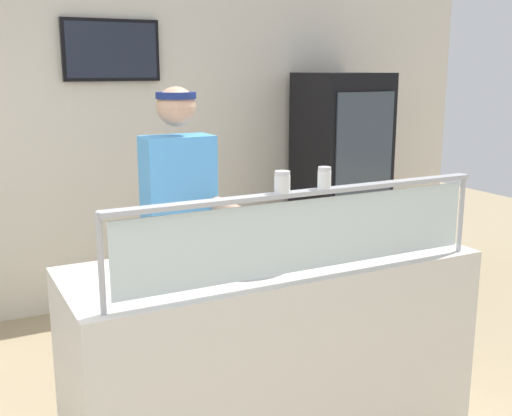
% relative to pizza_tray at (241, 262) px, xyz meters
% --- Properties ---
extents(ground_plane, '(12.00, 12.00, 0.00)m').
position_rel_pizza_tray_xyz_m(ground_plane, '(0.17, 0.64, -0.97)').
color(ground_plane, tan).
rests_on(ground_plane, ground).
extents(shop_rear_unit, '(6.40, 0.13, 2.70)m').
position_rel_pizza_tray_xyz_m(shop_rear_unit, '(0.17, 2.27, 0.39)').
color(shop_rear_unit, silver).
rests_on(shop_rear_unit, ground).
extents(serving_counter, '(2.00, 0.74, 0.95)m').
position_rel_pizza_tray_xyz_m(serving_counter, '(0.17, 0.01, -0.49)').
color(serving_counter, silver).
rests_on(serving_counter, ground).
extents(sneeze_guard, '(1.82, 0.06, 0.40)m').
position_rel_pizza_tray_xyz_m(sneeze_guard, '(0.17, -0.30, 0.24)').
color(sneeze_guard, '#B2B5BC').
rests_on(sneeze_guard, serving_counter).
extents(pizza_tray, '(0.47, 0.47, 0.04)m').
position_rel_pizza_tray_xyz_m(pizza_tray, '(0.00, 0.00, 0.00)').
color(pizza_tray, '#9EA0A8').
rests_on(pizza_tray, serving_counter).
extents(pizza_server, '(0.08, 0.28, 0.01)m').
position_rel_pizza_tray_xyz_m(pizza_server, '(-0.03, -0.02, 0.02)').
color(pizza_server, '#ADAFB7').
rests_on(pizza_server, pizza_tray).
extents(parmesan_shaker, '(0.07, 0.07, 0.09)m').
position_rel_pizza_tray_xyz_m(parmesan_shaker, '(0.04, -0.30, 0.42)').
color(parmesan_shaker, white).
rests_on(parmesan_shaker, sneeze_guard).
extents(pepper_flake_shaker, '(0.06, 0.06, 0.09)m').
position_rel_pizza_tray_xyz_m(pepper_flake_shaker, '(0.25, -0.30, 0.42)').
color(pepper_flake_shaker, white).
rests_on(pepper_flake_shaker, sneeze_guard).
extents(worker_figure, '(0.41, 0.50, 1.76)m').
position_rel_pizza_tray_xyz_m(worker_figure, '(-0.06, 0.64, 0.04)').
color(worker_figure, '#23232D').
rests_on(worker_figure, ground).
extents(drink_fridge, '(0.65, 0.65, 1.82)m').
position_rel_pizza_tray_xyz_m(drink_fridge, '(1.83, 1.82, -0.06)').
color(drink_fridge, black).
rests_on(drink_fridge, ground).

